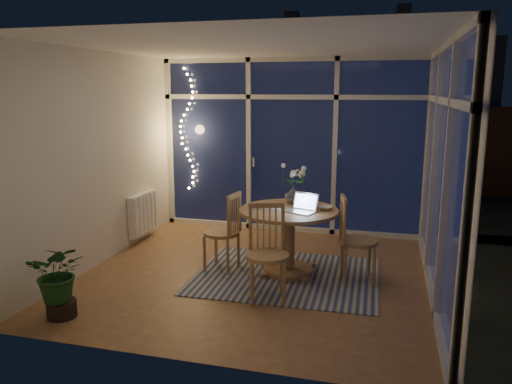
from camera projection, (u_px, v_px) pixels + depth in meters
floor at (258, 274)px, 5.87m from camera, size 4.00×4.00×0.00m
ceiling at (258, 46)px, 5.35m from camera, size 4.00×4.00×0.00m
wall_back at (292, 146)px, 7.50m from camera, size 4.00×0.04×2.60m
wall_front at (190, 204)px, 3.72m from camera, size 4.00×0.04×2.60m
wall_left at (101, 159)px, 6.12m from camera, size 0.04×4.00×2.60m
wall_right at (447, 173)px, 5.11m from camera, size 0.04×4.00×2.60m
window_wall_back at (291, 146)px, 7.47m from camera, size 4.00×0.10×2.60m
window_wall_right at (442, 173)px, 5.12m from camera, size 0.10×4.00×2.60m
radiator at (143, 213)px, 7.14m from camera, size 0.10×0.70×0.58m
fairy_lights at (186, 129)px, 7.76m from camera, size 0.24×0.10×1.85m
garden_patio at (341, 196)px, 10.49m from camera, size 12.00×6.00×0.10m
garden_fence at (322, 147)px, 10.90m from camera, size 11.00×0.08×1.80m
neighbour_roof at (349, 87)px, 13.40m from camera, size 7.00×3.00×2.20m
garden_shrubs at (263, 182)px, 9.20m from camera, size 0.90×0.90×0.90m
rug at (286, 276)px, 5.82m from camera, size 2.14×1.73×0.01m
dining_table at (288, 242)px, 5.83m from camera, size 1.17×1.17×0.78m
chair_left at (221, 231)px, 5.94m from camera, size 0.50×0.50×0.97m
chair_right at (358, 239)px, 5.57m from camera, size 0.55×0.55×1.00m
chair_front at (267, 253)px, 5.06m from camera, size 0.58×0.58×1.01m
laptop at (301, 203)px, 5.59m from camera, size 0.38×0.36×0.23m
flower_vase at (294, 195)px, 6.04m from camera, size 0.21×0.21×0.21m
bowl at (325, 208)px, 5.73m from camera, size 0.16×0.16×0.04m
newspapers at (266, 207)px, 5.84m from camera, size 0.41×0.35×0.01m
phone at (288, 211)px, 5.65m from camera, size 0.12×0.08×0.01m
potted_plant at (59, 279)px, 4.71m from camera, size 0.68×0.64×0.76m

